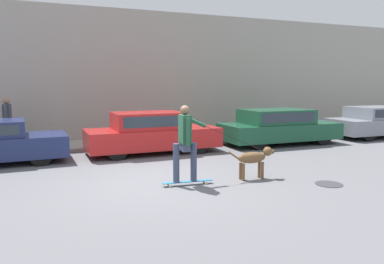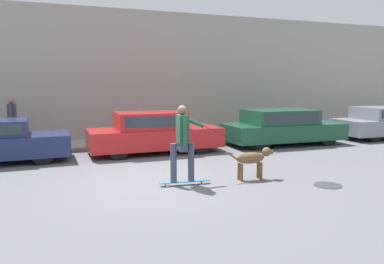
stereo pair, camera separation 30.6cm
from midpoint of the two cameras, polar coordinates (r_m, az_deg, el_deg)
ground_plane at (r=8.60m, az=-5.65°, el=-7.75°), size 36.00×36.00×0.00m
back_wall at (r=15.08m, az=-13.34°, el=8.37°), size 32.00×0.30×5.11m
sidewalk_curb at (r=14.07m, az=-12.29°, el=-1.69°), size 30.00×2.05×0.13m
parked_car_1 at (r=12.16m, az=-6.88°, el=-0.22°), size 4.26×1.71×1.34m
parked_car_2 at (r=14.23m, az=12.43°, el=0.76°), size 4.41×1.90×1.30m
parked_car_3 at (r=17.56m, az=26.07°, el=1.35°), size 4.41×1.92×1.28m
dog at (r=8.91m, az=8.49°, el=-3.94°), size 1.20×0.30×0.75m
skateboarder at (r=8.18m, az=-2.06°, el=-1.27°), size 2.59×0.58×1.77m
pedestrian_with_bag at (r=13.73m, az=-26.89°, el=1.59°), size 0.25×0.75×1.66m
manhole_cover at (r=8.94m, az=19.21°, el=-7.51°), size 0.60×0.60×0.01m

